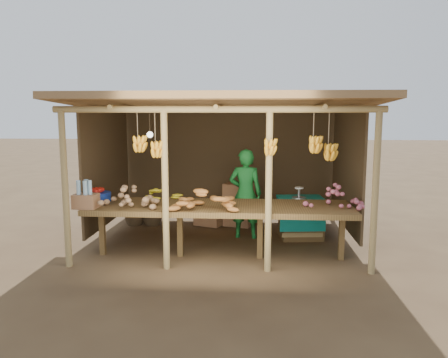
{
  "coord_description": "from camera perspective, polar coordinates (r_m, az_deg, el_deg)",
  "views": [
    {
      "loc": [
        0.49,
        -7.27,
        2.14
      ],
      "look_at": [
        0.0,
        0.0,
        1.05
      ],
      "focal_mm": 35.0,
      "sensor_mm": 36.0,
      "label": 1
    }
  ],
  "objects": [
    {
      "name": "bottle_box",
      "position": [
        6.55,
        -17.62,
        -2.3
      ],
      "size": [
        0.34,
        0.27,
        0.41
      ],
      "color": "#966543",
      "rests_on": "counter"
    },
    {
      "name": "vendor",
      "position": [
        7.54,
        2.81,
        -1.93
      ],
      "size": [
        0.59,
        0.41,
        1.55
      ],
      "primitive_type": "imported",
      "rotation": [
        0.0,
        0.0,
        3.08
      ],
      "color": "#1A772D",
      "rests_on": "ground"
    },
    {
      "name": "counter",
      "position": [
        6.5,
        -0.56,
        -3.95
      ],
      "size": [
        3.9,
        1.05,
        0.8
      ],
      "color": "brown",
      "rests_on": "ground"
    },
    {
      "name": "sweet_potato_heap",
      "position": [
        6.2,
        -2.37,
        -2.3
      ],
      "size": [
        1.07,
        0.72,
        0.36
      ],
      "primitive_type": null,
      "rotation": [
        0.0,
        0.0,
        -0.13
      ],
      "color": "#A6652A",
      "rests_on": "counter"
    },
    {
      "name": "tomato_basin",
      "position": [
        7.0,
        -16.19,
        -2.14
      ],
      "size": [
        0.41,
        0.41,
        0.21
      ],
      "rotation": [
        0.0,
        0.0,
        -0.41
      ],
      "color": "navy",
      "rests_on": "counter"
    },
    {
      "name": "tarp_crate",
      "position": [
        7.72,
        9.99,
        -4.83
      ],
      "size": [
        0.84,
        0.74,
        0.92
      ],
      "color": "brown",
      "rests_on": "ground"
    },
    {
      "name": "carton_stack",
      "position": [
        8.38,
        0.66,
        -3.77
      ],
      "size": [
        1.17,
        0.55,
        0.81
      ],
      "color": "#966543",
      "rests_on": "ground"
    },
    {
      "name": "potato_heap",
      "position": [
        6.48,
        -12.27,
        -2.0
      ],
      "size": [
        0.88,
        0.56,
        0.36
      ],
      "primitive_type": null,
      "rotation": [
        0.0,
        0.0,
        0.05
      ],
      "color": "#9F7852",
      "rests_on": "counter"
    },
    {
      "name": "stall_structure",
      "position": [
        7.25,
        0.2,
        6.77
      ],
      "size": [
        4.7,
        3.5,
        2.43
      ],
      "color": "tan",
      "rests_on": "ground"
    },
    {
      "name": "banana_pile",
      "position": [
        7.01,
        -8.23,
        -1.18
      ],
      "size": [
        0.55,
        0.38,
        0.34
      ],
      "primitive_type": null,
      "rotation": [
        0.0,
        0.0,
        -0.14
      ],
      "color": "yellow",
      "rests_on": "counter"
    },
    {
      "name": "ground",
      "position": [
        7.6,
        0.0,
        -7.86
      ],
      "size": [
        60.0,
        60.0,
        0.0
      ],
      "primitive_type": "plane",
      "color": "brown",
      "rests_on": "ground"
    },
    {
      "name": "onion_heap",
      "position": [
        6.46,
        14.28,
        -2.11
      ],
      "size": [
        0.89,
        0.6,
        0.36
      ],
      "primitive_type": null,
      "rotation": [
        0.0,
        0.0,
        -0.12
      ],
      "color": "#B95A6E",
      "rests_on": "counter"
    },
    {
      "name": "burlap_sacks",
      "position": [
        8.63,
        -10.48,
        -4.48
      ],
      "size": [
        0.73,
        0.38,
        0.51
      ],
      "color": "#4B3923",
      "rests_on": "ground"
    }
  ]
}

